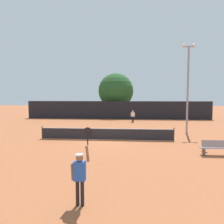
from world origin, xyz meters
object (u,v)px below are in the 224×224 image
(light_pole, at_px, (188,83))
(large_tree, at_px, (116,91))
(player_receiving, at_px, (133,115))
(parked_car_far, at_px, (172,111))
(parked_car_near, at_px, (104,111))
(player_serving, at_px, (80,172))
(tennis_ball, at_px, (93,136))
(courtside_bench, at_px, (216,148))
(parked_car_mid, at_px, (127,110))
(spare_racket, at_px, (204,152))

(light_pole, bearing_deg, large_tree, 116.71)
(player_receiving, height_order, parked_car_far, parked_car_far)
(light_pole, xyz_separation_m, parked_car_near, (-10.17, 18.70, -4.00))
(player_serving, xyz_separation_m, light_pole, (7.06, 14.00, 3.64))
(parked_car_far, bearing_deg, large_tree, -159.05)
(player_receiving, relative_size, light_pole, 0.19)
(player_serving, relative_size, parked_car_near, 0.61)
(tennis_ball, xyz_separation_m, large_tree, (0.90, 17.80, 4.38))
(courtside_bench, bearing_deg, parked_car_mid, 101.33)
(tennis_ball, bearing_deg, parked_car_mid, 83.11)
(player_serving, distance_m, spare_racket, 9.65)
(spare_racket, distance_m, light_pole, 8.35)
(player_serving, bearing_deg, parked_car_mid, 88.14)
(parked_car_near, height_order, parked_car_far, same)
(player_receiving, bearing_deg, spare_racket, 105.97)
(player_receiving, height_order, tennis_ball, player_receiving)
(parked_car_near, bearing_deg, courtside_bench, -68.75)
(tennis_ball, xyz_separation_m, parked_car_far, (11.30, 22.61, 0.74))
(large_tree, distance_m, parked_car_far, 12.03)
(tennis_ball, height_order, parked_car_far, parked_car_far)
(parked_car_mid, xyz_separation_m, parked_car_far, (8.53, -0.32, 0.00))
(player_receiving, distance_m, courtside_bench, 16.52)
(tennis_ball, bearing_deg, player_receiving, 70.62)
(tennis_ball, bearing_deg, spare_racket, -29.58)
(light_pole, xyz_separation_m, parked_car_mid, (-5.93, 20.65, -4.00))
(player_receiving, relative_size, courtside_bench, 0.87)
(spare_racket, distance_m, courtside_bench, 1.01)
(spare_racket, xyz_separation_m, parked_car_far, (3.30, 27.15, 0.76))
(large_tree, xyz_separation_m, parked_car_far, (10.40, 4.82, -3.64))
(spare_racket, relative_size, parked_car_near, 0.12)
(spare_racket, bearing_deg, courtside_bench, -60.95)
(courtside_bench, relative_size, large_tree, 0.24)
(player_receiving, distance_m, spare_racket, 15.67)
(player_serving, height_order, parked_car_mid, player_serving)
(player_receiving, bearing_deg, courtside_bench, 106.67)
(player_serving, height_order, spare_racket, player_serving)
(spare_racket, relative_size, large_tree, 0.07)
(player_serving, relative_size, tennis_ball, 37.80)
(spare_racket, height_order, parked_car_mid, parked_car_mid)
(courtside_bench, bearing_deg, player_serving, -136.73)
(tennis_ball, distance_m, spare_racket, 9.19)
(parked_car_near, relative_size, parked_car_far, 0.98)
(player_serving, bearing_deg, tennis_ball, 97.98)
(tennis_ball, xyz_separation_m, parked_car_mid, (2.77, 22.93, 0.74))
(player_serving, height_order, parked_car_near, player_serving)
(parked_car_far, bearing_deg, player_serving, -109.61)
(player_receiving, xyz_separation_m, tennis_ball, (-3.69, -10.50, -0.91))
(courtside_bench, xyz_separation_m, light_pole, (0.27, 7.61, 4.30))
(parked_car_mid, bearing_deg, light_pole, -79.16)
(courtside_bench, distance_m, parked_car_near, 28.11)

